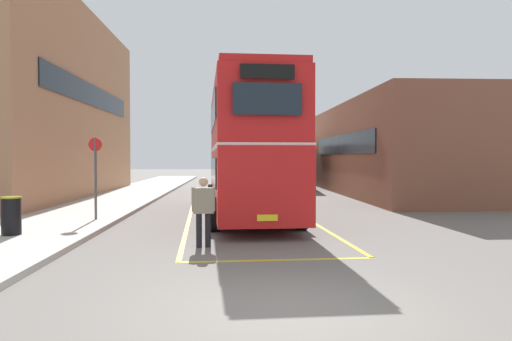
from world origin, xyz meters
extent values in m
plane|color=#66605B|center=(0.00, 14.40, 0.00)|extent=(135.60, 135.60, 0.00)
cube|color=#B2ADA3|center=(-6.50, 16.80, 0.07)|extent=(4.00, 57.60, 0.14)
cube|color=#AD7A56|center=(-10.95, 19.25, 4.91)|extent=(5.70, 18.87, 9.82)
cube|color=#19232D|center=(-8.07, 19.25, 5.40)|extent=(0.06, 14.34, 1.10)
cube|color=brown|center=(8.85, 20.71, 2.62)|extent=(6.70, 17.52, 5.24)
cube|color=#19232D|center=(5.47, 20.71, 2.88)|extent=(0.06, 13.31, 1.10)
cylinder|color=black|center=(-1.67, 13.98, 0.50)|extent=(0.33, 1.01, 1.00)
cylinder|color=black|center=(0.90, 14.12, 0.50)|extent=(0.33, 1.01, 1.00)
cylinder|color=black|center=(-1.31, 7.37, 0.50)|extent=(0.33, 1.01, 1.00)
cylinder|color=black|center=(1.26, 7.51, 0.50)|extent=(0.33, 1.01, 1.00)
cube|color=red|center=(-0.21, 10.75, 1.40)|extent=(3.06, 10.79, 2.10)
cube|color=red|center=(-0.21, 10.75, 3.50)|extent=(3.05, 10.58, 2.10)
cube|color=red|center=(-0.21, 10.75, 4.65)|extent=(2.95, 10.47, 0.20)
cube|color=white|center=(-0.21, 10.75, 2.45)|extent=(3.09, 10.69, 0.14)
cube|color=#19232D|center=(-1.47, 10.68, 1.70)|extent=(0.51, 8.74, 0.84)
cube|color=#19232D|center=(-1.47, 10.68, 3.60)|extent=(0.51, 8.74, 0.84)
cube|color=#19232D|center=(1.06, 10.82, 1.70)|extent=(0.51, 8.74, 0.84)
cube|color=#19232D|center=(1.06, 10.82, 3.60)|extent=(0.51, 8.74, 0.84)
cube|color=#19232D|center=(0.09, 5.40, 3.60)|extent=(1.74, 0.13, 0.80)
cube|color=black|center=(0.09, 5.40, 4.28)|extent=(1.37, 0.11, 0.36)
cube|color=#19232D|center=(-0.50, 16.10, 1.80)|extent=(1.99, 0.15, 1.00)
cube|color=yellow|center=(0.09, 5.40, 0.63)|extent=(0.52, 0.06, 0.16)
cylinder|color=black|center=(2.41, 30.45, 0.46)|extent=(0.32, 0.94, 0.92)
cylinder|color=black|center=(4.84, 30.29, 0.46)|extent=(0.32, 0.94, 0.92)
cylinder|color=black|center=(2.07, 25.27, 0.46)|extent=(0.32, 0.94, 0.92)
cylinder|color=black|center=(4.50, 25.11, 0.46)|extent=(0.32, 0.94, 0.92)
cube|color=silver|center=(3.46, 27.78, 1.60)|extent=(2.92, 8.79, 2.60)
cube|color=silver|center=(3.46, 27.78, 2.96)|extent=(2.76, 8.44, 0.12)
cube|color=#19232D|center=(2.26, 27.86, 1.95)|extent=(0.49, 6.91, 0.96)
cube|color=#19232D|center=(4.65, 27.70, 1.95)|extent=(0.49, 6.91, 0.96)
cube|color=#19232D|center=(3.74, 32.12, 1.90)|extent=(1.88, 0.16, 1.10)
cylinder|color=black|center=(-1.38, 4.91, 0.41)|extent=(0.14, 0.14, 0.81)
cylinder|color=black|center=(-1.59, 4.88, 0.41)|extent=(0.14, 0.14, 0.81)
cube|color=gray|center=(-1.48, 4.89, 1.12)|extent=(0.50, 0.29, 0.61)
cylinder|color=gray|center=(-1.25, 4.93, 1.15)|extent=(0.09, 0.09, 0.58)
cylinder|color=gray|center=(-1.71, 4.86, 1.15)|extent=(0.09, 0.09, 0.58)
sphere|color=tan|center=(-1.48, 4.87, 1.56)|extent=(0.22, 0.22, 0.22)
cylinder|color=black|center=(-6.50, 6.14, 0.61)|extent=(0.48, 0.48, 0.95)
cylinder|color=olive|center=(-6.50, 6.14, 1.11)|extent=(0.51, 0.51, 0.04)
cylinder|color=#4C4C51|center=(-5.19, 9.18, 1.44)|extent=(0.08, 0.08, 2.60)
cylinder|color=red|center=(-5.19, 9.18, 2.56)|extent=(0.44, 0.08, 0.44)
cube|color=gold|center=(-2.24, 9.57, 0.00)|extent=(0.81, 12.66, 0.01)
cube|color=gold|center=(1.83, 9.79, 0.00)|extent=(0.81, 12.66, 0.01)
cube|color=gold|center=(0.14, 3.35, 0.00)|extent=(4.21, 0.35, 0.01)
camera|label=1|loc=(-0.83, -6.56, 2.14)|focal=33.76mm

